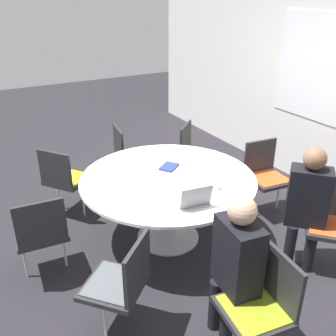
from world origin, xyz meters
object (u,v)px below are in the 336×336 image
(chair_1, at_px, (331,218))
(chair_3, at_px, (195,150))
(spiral_notebook, at_px, (169,167))
(laptop, at_px, (193,200))
(person_1, at_px, (308,200))
(chair_5, at_px, (64,176))
(coffee_cup, at_px, (216,185))
(chair_0, at_px, (262,301))
(handbag, at_px, (151,168))
(chair_6, at_px, (41,230))
(chair_2, at_px, (265,172))
(person_0, at_px, (236,260))
(chair_7, at_px, (122,280))
(chair_4, at_px, (128,152))

(chair_1, xyz_separation_m, chair_3, (-1.98, -0.21, 0.00))
(spiral_notebook, bearing_deg, laptop, -14.62)
(laptop, height_order, spiral_notebook, laptop)
(person_1, bearing_deg, chair_5, -2.24)
(spiral_notebook, bearing_deg, coffee_cup, 13.16)
(chair_3, bearing_deg, chair_0, 25.35)
(spiral_notebook, distance_m, handbag, 1.40)
(chair_0, xyz_separation_m, chair_6, (-1.59, -1.12, 0.00))
(chair_6, height_order, coffee_cup, chair_6)
(handbag, bearing_deg, person_1, 9.13)
(chair_5, bearing_deg, chair_1, 6.58)
(chair_0, bearing_deg, chair_2, -35.36)
(chair_5, xyz_separation_m, chair_6, (0.95, -0.47, 0.00))
(laptop, bearing_deg, person_0, 88.84)
(chair_2, distance_m, person_0, 1.94)
(chair_2, xyz_separation_m, chair_7, (0.84, -2.16, 0.00))
(chair_2, xyz_separation_m, chair_5, (-1.04, -2.07, 0.00))
(chair_6, height_order, chair_7, same)
(chair_5, bearing_deg, chair_0, -21.80)
(person_1, bearing_deg, chair_0, 75.97)
(chair_5, height_order, person_1, person_1)
(spiral_notebook, bearing_deg, chair_5, -130.91)
(handbag, bearing_deg, chair_0, -12.74)
(chair_3, height_order, chair_7, same)
(chair_1, relative_size, chair_7, 1.00)
(chair_6, distance_m, handbag, 2.27)
(chair_0, height_order, chair_2, same)
(chair_2, distance_m, coffee_cup, 1.10)
(coffee_cup, relative_size, handbag, 0.22)
(chair_5, distance_m, chair_7, 1.88)
(chair_5, height_order, person_0, person_0)
(chair_0, xyz_separation_m, coffee_cup, (-1.12, 0.41, 0.26))
(chair_3, bearing_deg, laptop, 14.73)
(chair_1, bearing_deg, chair_2, -51.17)
(chair_0, bearing_deg, handbag, -4.77)
(chair_7, height_order, spiral_notebook, chair_7)
(spiral_notebook, bearing_deg, chair_4, 179.85)
(chair_0, relative_size, chair_6, 1.00)
(chair_1, distance_m, person_0, 1.35)
(chair_0, height_order, spiral_notebook, chair_0)
(chair_4, xyz_separation_m, handbag, (-0.12, 0.40, -0.37))
(laptop, xyz_separation_m, handbag, (-1.97, 0.60, -0.64))
(chair_0, xyz_separation_m, chair_3, (-2.45, 1.06, 0.00))
(chair_2, xyz_separation_m, chair_3, (-0.94, -0.36, 0.00))
(chair_7, height_order, handbag, chair_7)
(person_0, bearing_deg, chair_6, 46.53)
(chair_3, height_order, handbag, chair_3)
(chair_0, relative_size, laptop, 2.71)
(spiral_notebook, relative_size, coffee_cup, 3.28)
(chair_3, bearing_deg, handbag, -93.25)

